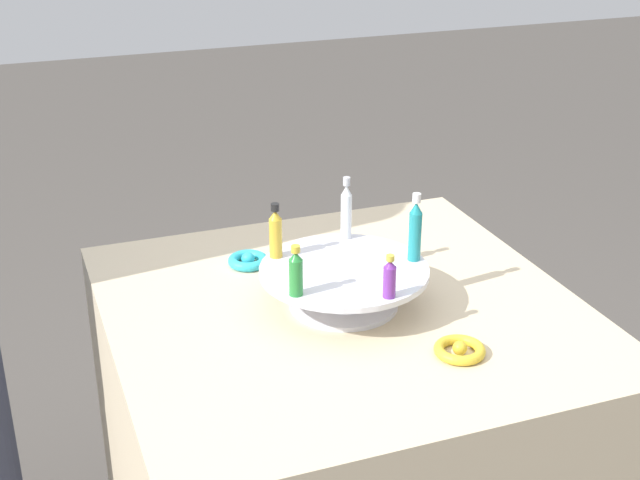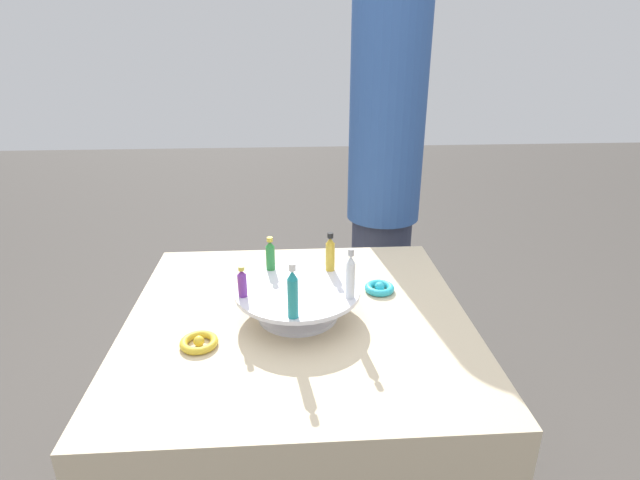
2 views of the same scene
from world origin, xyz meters
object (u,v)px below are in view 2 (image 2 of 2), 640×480
object	(u,v)px
person_figure	(384,182)
ribbon_bow_gold	(199,342)
bottle_clear	(350,276)
bottle_gold	(330,253)
bottle_teal	(293,293)
ribbon_bow_teal	(379,288)
bottle_green	(270,255)
bottle_purple	(242,283)
display_stand	(298,299)

from	to	relation	value
person_figure	ribbon_bow_gold	bearing A→B (deg)	-8.71
bottle_clear	person_figure	bearing A→B (deg)	-105.96
bottle_gold	person_figure	xyz separation A→B (m)	(-0.29, -0.70, 0.01)
bottle_teal	ribbon_bow_gold	xyz separation A→B (m)	(0.24, -0.02, -0.14)
bottle_teal	ribbon_bow_teal	bearing A→B (deg)	-133.70
bottle_gold	bottle_green	bearing A→B (deg)	-5.32
bottle_gold	person_figure	distance (m)	0.75
bottle_purple	bottle_teal	world-z (taller)	bottle_teal
bottle_clear	ribbon_bow_gold	world-z (taller)	bottle_clear
bottle_purple	bottle_clear	size ratio (longest dim) A/B	0.62
display_stand	ribbon_bow_gold	xyz separation A→B (m)	(0.25, 0.13, -0.04)
bottle_teal	ribbon_bow_gold	bearing A→B (deg)	-4.37
ribbon_bow_teal	bottle_gold	bearing A→B (deg)	6.74
bottle_green	bottle_clear	bearing A→B (deg)	138.68
bottle_purple	ribbon_bow_gold	world-z (taller)	bottle_purple
bottle_purple	bottle_clear	distance (m)	0.28
display_stand	ribbon_bow_teal	xyz separation A→B (m)	(-0.25, -0.13, -0.04)
ribbon_bow_teal	ribbon_bow_gold	distance (m)	0.57
bottle_teal	person_figure	size ratio (longest dim) A/B	0.08
display_stand	ribbon_bow_gold	bearing A→B (deg)	27.28
bottle_clear	ribbon_bow_gold	distance (m)	0.42
bottle_purple	ribbon_bow_teal	bearing A→B (deg)	-157.73
bottle_green	ribbon_bow_gold	bearing A→B (deg)	55.68
bottle_purple	ribbon_bow_gold	bearing A→B (deg)	42.32
ribbon_bow_gold	ribbon_bow_teal	bearing A→B (deg)	-152.72
bottle_teal	bottle_clear	bearing A→B (deg)	-149.32
ribbon_bow_gold	person_figure	distance (m)	1.14
bottle_teal	bottle_green	xyz separation A→B (m)	(0.06, -0.28, -0.02)
bottle_gold	bottle_green	xyz separation A→B (m)	(0.17, -0.02, -0.01)
bottle_green	ribbon_bow_teal	size ratio (longest dim) A/B	1.12
bottle_clear	ribbon_bow_teal	world-z (taller)	bottle_clear
bottle_green	ribbon_bow_teal	world-z (taller)	bottle_green
bottle_purple	ribbon_bow_teal	distance (m)	0.44
display_stand	ribbon_bow_teal	size ratio (longest dim) A/B	3.79
display_stand	ribbon_bow_gold	world-z (taller)	display_stand
ribbon_bow_teal	bottle_clear	bearing A→B (deg)	58.58
bottle_purple	bottle_teal	distance (m)	0.18
display_stand	bottle_teal	bearing A→B (deg)	84.68
display_stand	bottle_gold	world-z (taller)	bottle_gold
bottle_teal	bottle_clear	distance (m)	0.17
bottle_purple	bottle_gold	size ratio (longest dim) A/B	0.74
bottle_gold	ribbon_bow_gold	distance (m)	0.44
display_stand	bottle_teal	size ratio (longest dim) A/B	2.37
ribbon_bow_gold	person_figure	xyz separation A→B (m)	(-0.64, -0.94, 0.14)
ribbon_bow_teal	ribbon_bow_gold	xyz separation A→B (m)	(0.50, 0.26, -0.00)
ribbon_bow_gold	bottle_clear	bearing A→B (deg)	-169.64
bottle_green	bottle_gold	bearing A→B (deg)	174.68
bottle_gold	person_figure	size ratio (longest dim) A/B	0.07
bottle_gold	bottle_green	distance (m)	0.17
bottle_gold	bottle_green	size ratio (longest dim) A/B	1.16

